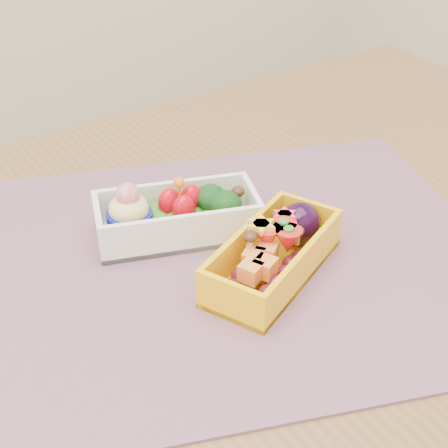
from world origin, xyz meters
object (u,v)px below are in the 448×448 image
placemat (221,260)px  bento_yellow (275,253)px  bento_white (176,216)px  table (239,348)px

placemat → bento_yellow: 0.06m
bento_white → table: bearing=-59.3°
table → bento_white: size_ratio=6.61×
placemat → bento_yellow: (0.03, -0.05, 0.02)m
placemat → bento_yellow: size_ratio=3.12×
table → bento_yellow: bearing=-31.6°
bento_yellow → placemat: bearing=100.3°
placemat → bento_white: (-0.01, 0.06, 0.02)m
bento_white → bento_yellow: (0.05, -0.11, -0.00)m
table → bento_white: (-0.02, 0.09, 0.13)m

